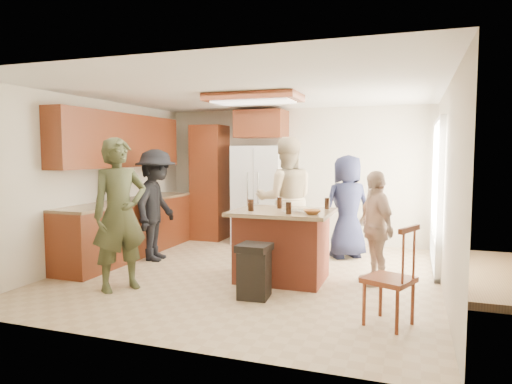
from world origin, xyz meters
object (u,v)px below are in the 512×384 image
(spindle_chair, at_px, (391,280))
(refrigerator, at_px, (260,195))
(person_behind_right, at_px, (347,207))
(trash_bin, at_px, (254,271))
(person_behind_left, at_px, (286,200))
(kitchen_island, at_px, (282,244))
(person_front_left, at_px, (120,214))
(person_side_right, at_px, (375,228))
(person_counter, at_px, (156,205))

(spindle_chair, bearing_deg, refrigerator, 125.92)
(person_behind_right, relative_size, refrigerator, 0.91)
(trash_bin, bearing_deg, spindle_chair, -13.82)
(person_behind_left, xyz_separation_m, kitchen_island, (0.24, -1.05, -0.49))
(trash_bin, bearing_deg, person_behind_left, 94.20)
(person_front_left, xyz_separation_m, person_side_right, (2.93, 1.27, -0.20))
(person_counter, height_order, kitchen_island, person_counter)
(spindle_chair, bearing_deg, person_side_right, 100.66)
(person_side_right, bearing_deg, spindle_chair, -18.50)
(spindle_chair, bearing_deg, trash_bin, 166.18)
(person_behind_left, bearing_deg, kitchen_island, 80.89)
(person_front_left, height_order, person_counter, person_front_left)
(person_behind_right, relative_size, person_side_right, 1.13)
(kitchen_island, height_order, trash_bin, kitchen_island)
(person_counter, distance_m, refrigerator, 2.11)
(person_front_left, height_order, person_behind_right, person_front_left)
(person_behind_left, height_order, person_side_right, person_behind_left)
(person_behind_left, distance_m, trash_bin, 1.98)
(person_side_right, bearing_deg, refrigerator, -161.41)
(person_behind_left, distance_m, spindle_chair, 2.84)
(trash_bin, bearing_deg, person_side_right, 39.48)
(person_behind_left, height_order, kitchen_island, person_behind_left)
(person_front_left, distance_m, refrigerator, 3.37)
(person_side_right, bearing_deg, person_front_left, -95.69)
(trash_bin, relative_size, spindle_chair, 0.63)
(person_counter, distance_m, spindle_chair, 3.98)
(person_behind_left, height_order, person_counter, person_behind_left)
(person_counter, distance_m, trash_bin, 2.49)
(person_behind_left, xyz_separation_m, person_side_right, (1.41, -0.82, -0.23))
(trash_bin, distance_m, spindle_chair, 1.59)
(person_behind_left, relative_size, person_counter, 1.11)
(person_counter, relative_size, refrigerator, 0.96)
(person_front_left, bearing_deg, spindle_chair, -59.25)
(person_side_right, relative_size, person_counter, 0.84)
(person_counter, relative_size, kitchen_island, 1.35)
(person_front_left, relative_size, kitchen_island, 1.46)
(person_behind_left, bearing_deg, person_side_right, 127.64)
(person_behind_left, bearing_deg, person_behind_right, -170.66)
(person_behind_right, distance_m, trash_bin, 2.55)
(person_side_right, xyz_separation_m, trash_bin, (-1.27, -1.04, -0.41))
(person_behind_left, relative_size, refrigerator, 1.07)
(person_behind_right, height_order, person_side_right, person_behind_right)
(person_behind_right, height_order, person_counter, person_counter)
(person_behind_right, relative_size, person_counter, 0.95)
(refrigerator, bearing_deg, trash_bin, -72.59)
(person_front_left, bearing_deg, person_side_right, -33.06)
(kitchen_island, bearing_deg, person_behind_right, 68.30)
(refrigerator, distance_m, kitchen_island, 2.53)
(person_front_left, distance_m, person_behind_right, 3.55)
(person_counter, height_order, spindle_chair, person_counter)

